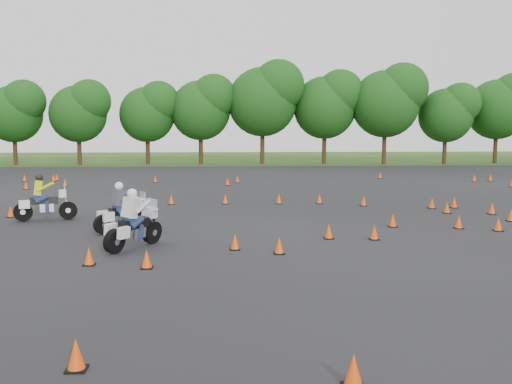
{
  "coord_description": "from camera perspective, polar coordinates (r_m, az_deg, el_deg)",
  "views": [
    {
      "loc": [
        -1.2,
        -16.99,
        3.54
      ],
      "look_at": [
        0.0,
        4.0,
        1.2
      ],
      "focal_mm": 40.0,
      "sensor_mm": 36.0,
      "label": 1
    }
  ],
  "objects": [
    {
      "name": "ground",
      "position": [
        17.4,
        0.76,
        -5.39
      ],
      "size": [
        140.0,
        140.0,
        0.0
      ],
      "primitive_type": "plane",
      "color": "#2D5119",
      "rests_on": "ground"
    },
    {
      "name": "asphalt_pad",
      "position": [
        23.29,
        -0.28,
        -2.38
      ],
      "size": [
        62.0,
        62.0,
        0.0
      ],
      "primitive_type": "plane",
      "color": "black",
      "rests_on": "ground"
    },
    {
      "name": "treeline",
      "position": [
        52.59,
        0.94,
        7.49
      ],
      "size": [
        86.81,
        32.05,
        10.8
      ],
      "color": "#184513",
      "rests_on": "ground"
    },
    {
      "name": "traffic_cones",
      "position": [
        22.83,
        -0.37,
        -1.99
      ],
      "size": [
        36.2,
        32.79,
        0.45
      ],
      "color": "#F64A0A",
      "rests_on": "asphalt_pad"
    },
    {
      "name": "rider_grey",
      "position": [
        20.08,
        -12.99,
        -1.45
      ],
      "size": [
        2.22,
        1.88,
        1.73
      ],
      "primitive_type": null,
      "rotation": [
        0.0,
        0.0,
        0.63
      ],
      "color": "#43444B",
      "rests_on": "ground"
    },
    {
      "name": "rider_yellow",
      "position": [
        23.35,
        -20.33,
        -0.52
      ],
      "size": [
        2.44,
        1.24,
        1.8
      ],
      "primitive_type": null,
      "rotation": [
        0.0,
        0.0,
        0.23
      ],
      "color": "#CBC912",
      "rests_on": "ground"
    },
    {
      "name": "rider_white",
      "position": [
        17.23,
        -12.24,
        -2.58
      ],
      "size": [
        1.88,
        2.36,
        1.81
      ],
      "primitive_type": null,
      "rotation": [
        0.0,
        0.0,
        1.0
      ],
      "color": "beige",
      "rests_on": "ground"
    }
  ]
}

